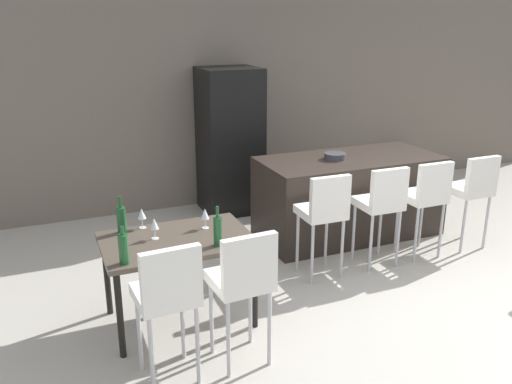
{
  "coord_description": "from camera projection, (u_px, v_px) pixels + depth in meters",
  "views": [
    {
      "loc": [
        -3.01,
        -3.93,
        2.43
      ],
      "look_at": [
        -1.16,
        0.51,
        0.85
      ],
      "focal_mm": 37.6,
      "sensor_mm": 36.0,
      "label": 1
    }
  ],
  "objects": [
    {
      "name": "refrigerator",
      "position": [
        230.0,
        141.0,
        6.81
      ],
      "size": [
        0.72,
        0.68,
        1.84
      ],
      "primitive_type": "cube",
      "color": "black",
      "rests_on": "ground_plane"
    },
    {
      "name": "bar_chair_right",
      "position": [
        426.0,
        194.0,
        5.49
      ],
      "size": [
        0.4,
        0.4,
        1.05
      ],
      "color": "white",
      "rests_on": "ground_plane"
    },
    {
      "name": "wine_bottle_end",
      "position": [
        124.0,
        249.0,
        3.81
      ],
      "size": [
        0.07,
        0.07,
        0.29
      ],
      "color": "#194723",
      "rests_on": "dining_table"
    },
    {
      "name": "wine_bottle_right",
      "position": [
        218.0,
        231.0,
        4.11
      ],
      "size": [
        0.07,
        0.07,
        0.32
      ],
      "color": "#194723",
      "rests_on": "dining_table"
    },
    {
      "name": "dining_table",
      "position": [
        177.0,
        247.0,
        4.31
      ],
      "size": [
        1.19,
        0.79,
        0.74
      ],
      "color": "#4C4238",
      "rests_on": "ground_plane"
    },
    {
      "name": "potted_plant",
      "position": [
        407.0,
        166.0,
        8.02
      ],
      "size": [
        0.33,
        0.33,
        0.54
      ],
      "color": "beige",
      "rests_on": "ground_plane"
    },
    {
      "name": "wine_glass_near",
      "position": [
        205.0,
        214.0,
        4.45
      ],
      "size": [
        0.07,
        0.07,
        0.17
      ],
      "color": "silver",
      "rests_on": "dining_table"
    },
    {
      "name": "kitchen_island",
      "position": [
        349.0,
        196.0,
        6.17
      ],
      "size": [
        2.06,
        0.94,
        0.92
      ],
      "primitive_type": "cube",
      "color": "black",
      "rests_on": "ground_plane"
    },
    {
      "name": "ground_plane",
      "position": [
        384.0,
        274.0,
        5.3
      ],
      "size": [
        10.0,
        10.0,
        0.0
      ],
      "primitive_type": "plane",
      "color": "#ADA89E"
    },
    {
      "name": "back_wall",
      "position": [
        270.0,
        92.0,
        7.3
      ],
      "size": [
        10.0,
        0.12,
        2.9
      ],
      "primitive_type": "cube",
      "color": "#665B51",
      "rests_on": "ground_plane"
    },
    {
      "name": "bar_chair_middle",
      "position": [
        382.0,
        201.0,
        5.29
      ],
      "size": [
        0.41,
        0.41,
        1.05
      ],
      "color": "white",
      "rests_on": "ground_plane"
    },
    {
      "name": "wine_glass_left",
      "position": [
        142.0,
        214.0,
        4.46
      ],
      "size": [
        0.07,
        0.07,
        0.17
      ],
      "color": "silver",
      "rests_on": "dining_table"
    },
    {
      "name": "wine_glass_middle",
      "position": [
        154.0,
        224.0,
        4.24
      ],
      "size": [
        0.07,
        0.07,
        0.17
      ],
      "color": "silver",
      "rests_on": "dining_table"
    },
    {
      "name": "bar_chair_left",
      "position": [
        324.0,
        209.0,
        5.05
      ],
      "size": [
        0.41,
        0.41,
        1.05
      ],
      "color": "white",
      "rests_on": "ground_plane"
    },
    {
      "name": "dining_chair_far",
      "position": [
        243.0,
        277.0,
        3.73
      ],
      "size": [
        0.42,
        0.42,
        1.05
      ],
      "color": "white",
      "rests_on": "ground_plane"
    },
    {
      "name": "dining_chair_near",
      "position": [
        168.0,
        292.0,
        3.53
      ],
      "size": [
        0.42,
        0.42,
        1.05
      ],
      "color": "white",
      "rests_on": "ground_plane"
    },
    {
      "name": "wine_bottle_far",
      "position": [
        121.0,
        219.0,
        4.36
      ],
      "size": [
        0.08,
        0.08,
        0.31
      ],
      "color": "#194723",
      "rests_on": "dining_table"
    },
    {
      "name": "bar_chair_far",
      "position": [
        473.0,
        187.0,
        5.72
      ],
      "size": [
        0.4,
        0.4,
        1.05
      ],
      "color": "white",
      "rests_on": "ground_plane"
    },
    {
      "name": "fruit_bowl",
      "position": [
        335.0,
        156.0,
        5.94
      ],
      "size": [
        0.24,
        0.24,
        0.07
      ],
      "primitive_type": "cylinder",
      "color": "#333338",
      "rests_on": "kitchen_island"
    }
  ]
}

